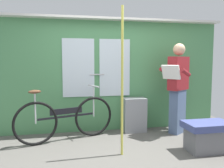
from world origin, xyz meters
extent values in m
cube|color=#56544F|center=(0.00, 0.00, -0.02)|extent=(5.58, 3.84, 0.04)
cube|color=#4C8C56|center=(0.00, 1.12, 1.07)|extent=(4.58, 0.08, 2.13)
cube|color=silver|center=(-0.55, 1.07, 1.24)|extent=(0.60, 0.02, 1.10)
cube|color=silver|center=(0.15, 1.07, 1.24)|extent=(0.60, 0.02, 1.10)
cylinder|color=#B2B2B7|center=(-0.20, 1.05, 1.11)|extent=(0.28, 0.02, 0.02)
cube|color=silver|center=(0.00, 1.02, 2.15)|extent=(4.58, 0.28, 0.04)
torus|color=black|center=(-0.30, 0.78, 0.36)|extent=(0.70, 0.26, 0.72)
torus|color=black|center=(-1.28, 0.47, 0.36)|extent=(0.70, 0.26, 0.72)
cube|color=black|center=(-0.79, 0.62, 0.42)|extent=(0.94, 0.32, 0.03)
cube|color=black|center=(-0.79, 0.62, 0.51)|extent=(0.55, 0.20, 0.10)
cylinder|color=#B7B7BC|center=(-1.28, 0.47, 0.62)|extent=(0.02, 0.02, 0.52)
ellipsoid|color=brown|center=(-1.28, 0.47, 0.88)|extent=(0.22, 0.15, 0.06)
cylinder|color=#B7B7BC|center=(-0.30, 0.78, 0.64)|extent=(0.02, 0.02, 0.56)
cylinder|color=#B7B7BC|center=(-0.30, 0.78, 0.92)|extent=(0.15, 0.43, 0.02)
cube|color=slate|center=(1.28, 0.64, 0.41)|extent=(0.37, 0.33, 0.83)
cube|color=maroon|center=(1.28, 0.64, 1.14)|extent=(0.50, 0.43, 0.62)
sphere|color=tan|center=(1.28, 0.64, 1.58)|extent=(0.22, 0.22, 0.22)
cube|color=silver|center=(1.05, 0.48, 1.17)|extent=(0.28, 0.34, 0.26)
cylinder|color=maroon|center=(1.28, 0.39, 1.17)|extent=(0.29, 0.23, 0.17)
cylinder|color=maroon|center=(1.04, 0.74, 1.17)|extent=(0.29, 0.23, 0.17)
cube|color=gray|center=(0.50, 0.90, 0.33)|extent=(0.43, 0.28, 0.66)
cylinder|color=#C6C14C|center=(-0.01, -0.18, 1.07)|extent=(0.04, 0.04, 2.13)
cube|color=#3D477F|center=(1.29, -0.31, 0.40)|extent=(0.70, 0.44, 0.10)
cube|color=slate|center=(1.29, -0.31, 0.17)|extent=(0.60, 0.36, 0.35)
camera|label=1|loc=(-0.82, -3.42, 1.37)|focal=37.76mm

